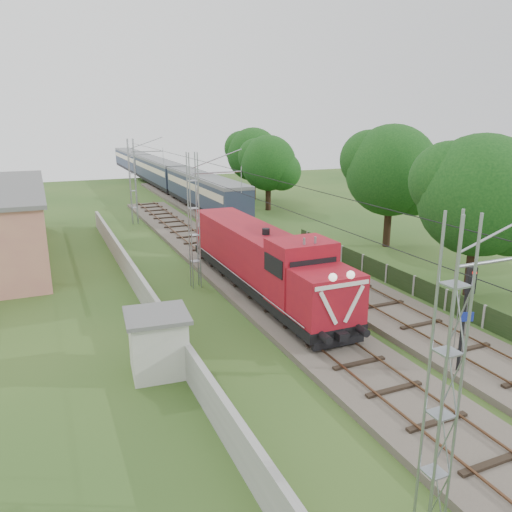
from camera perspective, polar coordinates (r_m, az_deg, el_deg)
name	(u,v)px	position (r m, az deg, el deg)	size (l,w,h in m)	color
ground	(349,364)	(21.57, 10.64, -12.01)	(140.00, 140.00, 0.00)	#284B1C
track_main	(277,304)	(27.02, 2.37, -5.49)	(4.20, 70.00, 0.45)	#6B6054
track_side	(263,242)	(40.30, 0.75, 1.64)	(4.20, 80.00, 0.45)	#6B6054
catenary	(195,221)	(29.41, -7.01, 4.01)	(3.31, 70.00, 8.00)	gray
boundary_wall	(137,282)	(29.49, -13.43, -2.92)	(0.25, 40.00, 1.50)	#9E9E99
fence	(446,300)	(28.24, 20.90, -4.71)	(0.12, 32.00, 1.20)	black
locomotive	(262,260)	(28.01, 0.73, -0.41)	(2.89, 16.49, 4.19)	black
coach_rake	(159,171)	(74.76, -11.08, 9.56)	(2.88, 64.23, 3.33)	black
signal_post	(467,302)	(20.46, 23.00, -4.89)	(0.49, 0.40, 4.62)	black
relay_hut	(158,343)	(20.43, -11.13, -9.69)	(2.65, 2.65, 2.52)	beige
tree_a	(481,197)	(30.10, 24.31, 6.18)	(7.03, 6.70, 9.12)	#321F14
tree_b	(392,171)	(39.95, 15.31, 9.30)	(7.29, 6.95, 9.45)	#321F14
tree_c	(269,164)	(54.65, 1.51, 10.49)	(6.24, 5.95, 8.09)	#321F14
tree_d	(254,155)	(61.97, -0.24, 11.47)	(6.73, 6.41, 8.72)	#321F14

